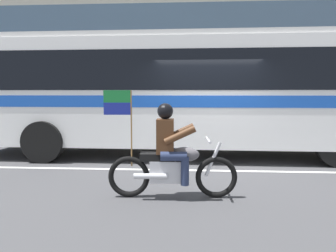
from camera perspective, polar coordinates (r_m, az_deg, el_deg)
ground_plane at (r=8.32m, az=6.51°, el=-6.50°), size 60.00×60.00×0.00m
sidewalk_curb at (r=13.34m, az=5.54°, el=-1.61°), size 28.00×3.80×0.15m
lane_center_stripe at (r=7.73m, az=6.71°, el=-7.39°), size 26.60×0.14×0.01m
transit_bus at (r=9.33m, az=4.53°, el=6.47°), size 12.21×2.84×3.22m
motorcycle_with_rider at (r=5.64m, az=0.50°, el=-5.34°), size 2.20×0.64×1.78m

